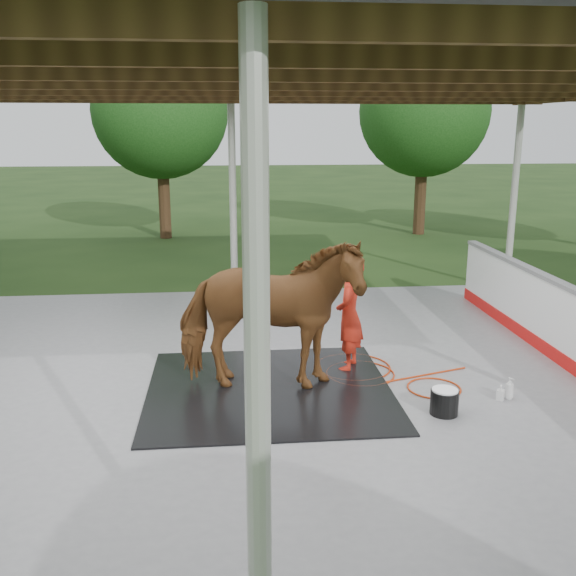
{
  "coord_description": "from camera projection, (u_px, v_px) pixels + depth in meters",
  "views": [
    {
      "loc": [
        -0.15,
        -7.88,
        3.35
      ],
      "look_at": [
        0.66,
        0.39,
        1.25
      ],
      "focal_mm": 40.0,
      "sensor_mm": 36.0,
      "label": 1
    }
  ],
  "objects": [
    {
      "name": "ground",
      "position": [
        241.0,
        389.0,
        8.44
      ],
      "size": [
        100.0,
        100.0,
        0.0
      ],
      "primitive_type": "plane",
      "color": "#1E3814"
    },
    {
      "name": "concrete_slab",
      "position": [
        241.0,
        387.0,
        8.43
      ],
      "size": [
        12.0,
        10.0,
        0.05
      ],
      "primitive_type": "cube",
      "color": "slate",
      "rests_on": "ground"
    },
    {
      "name": "pavilion_structure",
      "position": [
        235.0,
        72.0,
        7.46
      ],
      "size": [
        12.6,
        10.6,
        4.05
      ],
      "color": "beige",
      "rests_on": "ground"
    },
    {
      "name": "tree_belt",
      "position": [
        257.0,
        92.0,
        8.4
      ],
      "size": [
        28.0,
        28.0,
        5.8
      ],
      "color": "#382314",
      "rests_on": "ground"
    },
    {
      "name": "rubber_mat",
      "position": [
        269.0,
        389.0,
        8.27
      ],
      "size": [
        3.11,
        2.91,
        0.02
      ],
      "primitive_type": "cube",
      "color": "black",
      "rests_on": "concrete_slab"
    },
    {
      "name": "horse",
      "position": [
        269.0,
        315.0,
        8.02
      ],
      "size": [
        2.44,
        1.31,
        1.97
      ],
      "primitive_type": "imported",
      "rotation": [
        0.0,
        0.0,
        1.46
      ],
      "color": "brown",
      "rests_on": "rubber_mat"
    },
    {
      "name": "handler",
      "position": [
        350.0,
        315.0,
        8.82
      ],
      "size": [
        0.57,
        0.67,
        1.56
      ],
      "primitive_type": "imported",
      "rotation": [
        0.0,
        0.0,
        -1.97
      ],
      "color": "red",
      "rests_on": "concrete_slab"
    },
    {
      "name": "wash_bucket",
      "position": [
        444.0,
        401.0,
        7.54
      ],
      "size": [
        0.33,
        0.33,
        0.31
      ],
      "color": "black",
      "rests_on": "concrete_slab"
    },
    {
      "name": "soap_bottle_a",
      "position": [
        509.0,
        388.0,
        7.97
      ],
      "size": [
        0.14,
        0.15,
        0.28
      ],
      "primitive_type": "imported",
      "rotation": [
        0.0,
        0.0,
        0.5
      ],
      "color": "silver",
      "rests_on": "concrete_slab"
    },
    {
      "name": "soap_bottle_b",
      "position": [
        501.0,
        393.0,
        7.94
      ],
      "size": [
        0.12,
        0.12,
        0.2
      ],
      "primitive_type": "imported",
      "rotation": [
        0.0,
        0.0,
        -0.57
      ],
      "color": "#338CD8",
      "rests_on": "concrete_slab"
    },
    {
      "name": "hose_coil",
      "position": [
        371.0,
        373.0,
        8.79
      ],
      "size": [
        2.09,
        1.72,
        0.02
      ],
      "color": "#A42E0B",
      "rests_on": "concrete_slab"
    }
  ]
}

